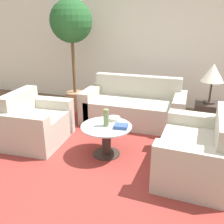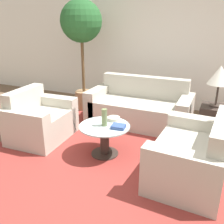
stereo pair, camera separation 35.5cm
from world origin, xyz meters
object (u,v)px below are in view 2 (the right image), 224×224
(table_lamp, at_px, (220,76))
(sofa_main, at_px, (140,108))
(bowl, at_px, (114,119))
(loveseat, at_px, (195,157))
(book_stack, at_px, (118,127))
(armchair, at_px, (39,121))
(coffee_table, at_px, (105,136))
(potted_plant, at_px, (81,29))
(vase, at_px, (104,117))

(table_lamp, bearing_deg, sofa_main, 172.63)
(table_lamp, distance_m, bowl, 1.68)
(loveseat, distance_m, book_stack, 1.02)
(sofa_main, relative_size, armchair, 1.77)
(coffee_table, relative_size, potted_plant, 0.32)
(armchair, relative_size, table_lamp, 1.64)
(bowl, xyz_separation_m, book_stack, (0.17, -0.23, -0.00))
(sofa_main, distance_m, table_lamp, 1.46)
(armchair, xyz_separation_m, table_lamp, (2.51, 1.08, 0.74))
(armchair, relative_size, bowl, 5.67)
(sofa_main, height_order, bowl, sofa_main)
(armchair, relative_size, potted_plant, 0.47)
(coffee_table, xyz_separation_m, table_lamp, (1.33, 1.14, 0.73))
(coffee_table, height_order, book_stack, book_stack)
(table_lamp, bearing_deg, armchair, -156.69)
(vase, height_order, book_stack, vase)
(table_lamp, bearing_deg, vase, -139.44)
(table_lamp, bearing_deg, loveseat, -95.74)
(loveseat, distance_m, table_lamp, 1.42)
(loveseat, bearing_deg, potted_plant, -120.89)
(coffee_table, bearing_deg, potted_plant, 128.17)
(loveseat, bearing_deg, table_lamp, 177.25)
(table_lamp, distance_m, vase, 1.81)
(vase, bearing_deg, table_lamp, 40.56)
(potted_plant, bearing_deg, loveseat, -33.89)
(sofa_main, xyz_separation_m, potted_plant, (-1.32, 0.27, 1.34))
(sofa_main, relative_size, table_lamp, 2.90)
(potted_plant, distance_m, bowl, 2.18)
(potted_plant, bearing_deg, book_stack, -47.53)
(potted_plant, bearing_deg, armchair, -87.92)
(vase, distance_m, bowl, 0.25)
(book_stack, bearing_deg, vase, 173.39)
(sofa_main, bearing_deg, vase, -93.60)
(sofa_main, relative_size, book_stack, 9.42)
(loveseat, height_order, vase, loveseat)
(coffee_table, bearing_deg, table_lamp, 40.54)
(coffee_table, height_order, potted_plant, potted_plant)
(loveseat, xyz_separation_m, coffee_table, (-1.21, 0.07, 0.01))
(armchair, height_order, bowl, armchair)
(table_lamp, bearing_deg, book_stack, -134.57)
(armchair, bearing_deg, bowl, -85.31)
(loveseat, bearing_deg, book_stack, -90.93)
(sofa_main, bearing_deg, bowl, -92.25)
(bowl, bearing_deg, book_stack, -53.55)
(vase, distance_m, book_stack, 0.23)
(loveseat, distance_m, bowl, 1.22)
(armchair, bearing_deg, coffee_table, -95.82)
(book_stack, bearing_deg, armchair, 171.58)
(armchair, bearing_deg, potted_plant, -0.95)
(table_lamp, relative_size, potted_plant, 0.29)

